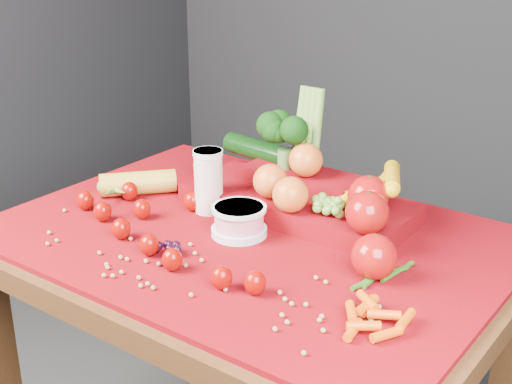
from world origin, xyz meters
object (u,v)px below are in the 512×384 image
Objects in this scene: table at (251,278)px; yogurt_bowl at (239,220)px; produce_mound at (310,191)px; milk_glass at (208,179)px.

yogurt_bowl reaches higher than table.
produce_mound is at bearing 70.26° from table.
produce_mound is at bearing 67.61° from yogurt_bowl.
yogurt_bowl is (-0.02, -0.02, 0.14)m from table.
table is at bearing -15.46° from milk_glass.
yogurt_bowl is at bearing -112.39° from produce_mound.
milk_glass is 0.24× the size of produce_mound.
yogurt_bowl is at bearing -24.28° from milk_glass.
produce_mound reaches higher than milk_glass.
table is 7.57× the size of milk_glass.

